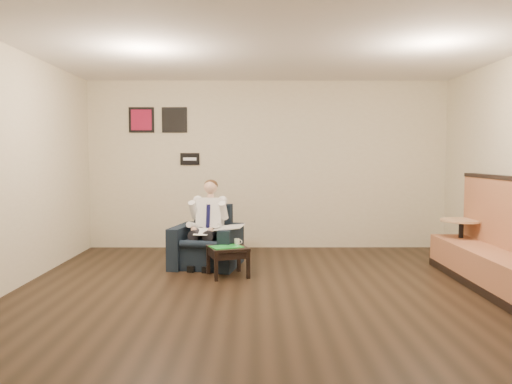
{
  "coord_description": "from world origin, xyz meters",
  "views": [
    {
      "loc": [
        -0.21,
        -5.38,
        1.54
      ],
      "look_at": [
        -0.2,
        1.2,
        1.07
      ],
      "focal_mm": 35.0,
      "sensor_mm": 36.0,
      "label": 1
    }
  ],
  "objects_px": {
    "green_folder": "(226,247)",
    "coffee_mug": "(237,242)",
    "cafe_table": "(461,244)",
    "armchair": "(207,236)",
    "smartphone": "(228,245)",
    "side_table": "(228,261)",
    "banquette": "(493,233)",
    "seated_man": "(204,226)"
  },
  "relations": [
    {
      "from": "side_table",
      "to": "green_folder",
      "type": "bearing_deg",
      "value": -127.76
    },
    {
      "from": "seated_man",
      "to": "armchair",
      "type": "bearing_deg",
      "value": 90.0
    },
    {
      "from": "cafe_table",
      "to": "armchair",
      "type": "bearing_deg",
      "value": 176.77
    },
    {
      "from": "coffee_mug",
      "to": "cafe_table",
      "type": "relative_size",
      "value": 0.12
    },
    {
      "from": "armchair",
      "to": "seated_man",
      "type": "relative_size",
      "value": 0.75
    },
    {
      "from": "side_table",
      "to": "coffee_mug",
      "type": "bearing_deg",
      "value": 52.24
    },
    {
      "from": "green_folder",
      "to": "side_table",
      "type": "bearing_deg",
      "value": 52.24
    },
    {
      "from": "armchair",
      "to": "banquette",
      "type": "height_order",
      "value": "banquette"
    },
    {
      "from": "banquette",
      "to": "cafe_table",
      "type": "relative_size",
      "value": 3.66
    },
    {
      "from": "smartphone",
      "to": "cafe_table",
      "type": "relative_size",
      "value": 0.17
    },
    {
      "from": "smartphone",
      "to": "cafe_table",
      "type": "height_order",
      "value": "cafe_table"
    },
    {
      "from": "side_table",
      "to": "green_folder",
      "type": "height_order",
      "value": "green_folder"
    },
    {
      "from": "armchair",
      "to": "side_table",
      "type": "bearing_deg",
      "value": -49.18
    },
    {
      "from": "armchair",
      "to": "green_folder",
      "type": "height_order",
      "value": "armchair"
    },
    {
      "from": "armchair",
      "to": "cafe_table",
      "type": "height_order",
      "value": "armchair"
    },
    {
      "from": "green_folder",
      "to": "coffee_mug",
      "type": "bearing_deg",
      "value": 52.24
    },
    {
      "from": "cafe_table",
      "to": "banquette",
      "type": "bearing_deg",
      "value": -90.61
    },
    {
      "from": "coffee_mug",
      "to": "banquette",
      "type": "bearing_deg",
      "value": -12.87
    },
    {
      "from": "seated_man",
      "to": "side_table",
      "type": "distance_m",
      "value": 0.71
    },
    {
      "from": "side_table",
      "to": "smartphone",
      "type": "bearing_deg",
      "value": 91.2
    },
    {
      "from": "coffee_mug",
      "to": "cafe_table",
      "type": "bearing_deg",
      "value": 4.52
    },
    {
      "from": "armchair",
      "to": "seated_man",
      "type": "height_order",
      "value": "seated_man"
    },
    {
      "from": "armchair",
      "to": "side_table",
      "type": "height_order",
      "value": "armchair"
    },
    {
      "from": "cafe_table",
      "to": "smartphone",
      "type": "bearing_deg",
      "value": -175.6
    },
    {
      "from": "coffee_mug",
      "to": "smartphone",
      "type": "xyz_separation_m",
      "value": [
        -0.12,
        -0.0,
        -0.04
      ]
    },
    {
      "from": "armchair",
      "to": "cafe_table",
      "type": "distance_m",
      "value": 3.49
    },
    {
      "from": "smartphone",
      "to": "green_folder",
      "type": "bearing_deg",
      "value": -103.96
    },
    {
      "from": "side_table",
      "to": "banquette",
      "type": "distance_m",
      "value": 3.23
    },
    {
      "from": "seated_man",
      "to": "coffee_mug",
      "type": "relative_size",
      "value": 14.33
    },
    {
      "from": "green_folder",
      "to": "seated_man",
      "type": "bearing_deg",
      "value": 123.52
    },
    {
      "from": "seated_man",
      "to": "coffee_mug",
      "type": "height_order",
      "value": "seated_man"
    },
    {
      "from": "armchair",
      "to": "smartphone",
      "type": "distance_m",
      "value": 0.55
    },
    {
      "from": "banquette",
      "to": "cafe_table",
      "type": "height_order",
      "value": "banquette"
    },
    {
      "from": "seated_man",
      "to": "green_folder",
      "type": "distance_m",
      "value": 0.63
    },
    {
      "from": "armchair",
      "to": "smartphone",
      "type": "height_order",
      "value": "armchair"
    },
    {
      "from": "green_folder",
      "to": "banquette",
      "type": "xyz_separation_m",
      "value": [
        3.17,
        -0.52,
        0.25
      ]
    },
    {
      "from": "side_table",
      "to": "banquette",
      "type": "height_order",
      "value": "banquette"
    },
    {
      "from": "armchair",
      "to": "coffee_mug",
      "type": "xyz_separation_m",
      "value": [
        0.44,
        -0.44,
        0.0
      ]
    },
    {
      "from": "coffee_mug",
      "to": "seated_man",
      "type": "bearing_deg",
      "value": 144.55
    },
    {
      "from": "green_folder",
      "to": "smartphone",
      "type": "xyz_separation_m",
      "value": [
        0.02,
        0.17,
        -0.0
      ]
    },
    {
      "from": "side_table",
      "to": "smartphone",
      "type": "height_order",
      "value": "smartphone"
    },
    {
      "from": "green_folder",
      "to": "banquette",
      "type": "height_order",
      "value": "banquette"
    }
  ]
}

